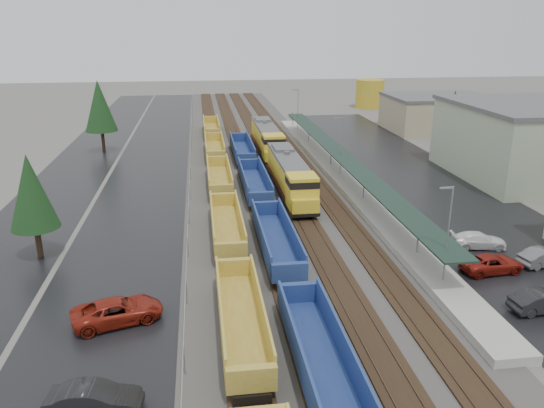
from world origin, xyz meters
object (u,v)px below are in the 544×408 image
Objects in this scene: well_string_yellow at (227,226)px; parked_car_east_b at (492,264)px; parked_car_east_e at (544,257)px; locomotive_lead at (290,176)px; parked_car_west_b at (94,400)px; locomotive_trail at (267,139)px; storage_tank at (370,94)px; well_string_blue at (276,240)px; parked_car_east_a at (543,301)px; parked_car_west_c at (118,311)px; parked_car_east_c at (478,240)px.

well_string_yellow reaches higher than parked_car_east_b.
well_string_yellow is 27.20m from parked_car_east_e.
parked_car_east_e is at bearing -50.72° from locomotive_lead.
parked_car_west_b is (-7.97, -22.52, -0.41)m from well_string_yellow.
locomotive_trail is 3.02× the size of storage_tank.
locomotive_lead is at bearing 75.88° from well_string_blue.
parked_car_west_b is (-15.97, -55.45, -1.61)m from locomotive_trail.
well_string_blue is 20.83m from parked_car_east_a.
locomotive_lead is 16.44m from well_string_blue.
locomotive_trail is 53.58m from storage_tank.
parked_car_east_b is (12.56, -21.95, -1.69)m from locomotive_lead.
storage_tank is (34.24, 81.13, 2.08)m from well_string_blue.
parked_car_east_e reaches higher than parked_car_east_b.
storage_tank is 1.29× the size of parked_car_east_b.
locomotive_trail is 44.78m from parked_car_east_b.
locomotive_trail is 45.89m from parked_car_east_e.
well_string_yellow is 26.42m from parked_car_east_a.
parked_car_east_a is 6.25m from parked_car_east_b.
locomotive_trail is 33.91m from well_string_yellow.
parked_car_east_a is at bearing 133.28° from parked_car_east_e.
locomotive_lead is at bearing -90.00° from locomotive_trail.
parked_car_east_e is at bearing -67.57° from locomotive_trail.
locomotive_trail is 3.89× the size of parked_car_east_b.
well_string_yellow is at bearing 46.60° from parked_car_east_a.
parked_car_east_e is (25.50, -9.46, -0.45)m from well_string_yellow.
storage_tank reaches higher than parked_car_west_b.
parked_car_west_c is 31.10m from parked_car_east_c.
parked_car_west_c is at bearing 79.60° from parked_car_east_a.
locomotive_lead is 3.02× the size of storage_tank.
parked_car_east_a is at bearing -100.56° from storage_tank.
locomotive_lead reaches higher than parked_car_west_b.
locomotive_trail is 49.36m from parked_car_west_c.
locomotive_lead is 14.42m from well_string_yellow.
parked_car_east_b is (28.55, 3.73, -0.11)m from parked_car_west_c.
storage_tank is 1.11× the size of parked_car_west_c.
locomotive_lead is 71.90m from storage_tank.
well_string_yellow is 15.90m from parked_car_west_c.
parked_car_east_a is at bearing -112.28° from parked_car_west_c.
parked_car_east_e is (-12.74, -86.61, -2.55)m from storage_tank.
parked_car_west_b is at bearing -109.48° from well_string_yellow.
parked_car_east_a is (12.82, -28.19, -1.63)m from locomotive_lead.
well_string_blue is 18.31× the size of parked_car_east_a.
parked_car_west_b is at bearing 96.87° from parked_car_east_a.
storage_tank is 1.36× the size of parked_car_east_c.
locomotive_trail is at bearing 90.00° from locomotive_lead.
parked_car_west_b is at bearing 162.88° from parked_car_west_c.
parked_car_east_a is at bearing -72.43° from parked_car_west_b.
parked_car_east_c is (1.38, 4.70, -0.01)m from parked_car_east_b.
well_string_yellow is 19.04× the size of parked_car_west_c.
storage_tank is at bearing 63.64° from well_string_yellow.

